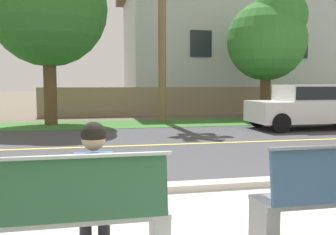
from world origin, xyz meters
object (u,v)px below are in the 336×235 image
at_px(bench_left, 57,215).
at_px(shade_tree_centre, 270,35).
at_px(car_white_near, 312,104).
at_px(seated_person_blue, 94,184).

xyz_separation_m(bench_left, shade_tree_centre, (7.94, 12.07, 3.20)).
bearing_deg(car_white_near, shade_tree_centre, 88.65).
bearing_deg(car_white_near, bench_left, -132.40).
distance_m(seated_person_blue, car_white_near, 11.32).
bearing_deg(shade_tree_centre, car_white_near, -91.35).
bearing_deg(shade_tree_centre, seated_person_blue, -122.65).
relative_size(car_white_near, shade_tree_centre, 0.76).
distance_m(car_white_near, shade_tree_centre, 4.46).
xyz_separation_m(car_white_near, shade_tree_centre, (0.08, 3.46, 2.81)).
relative_size(bench_left, seated_person_blue, 1.55).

